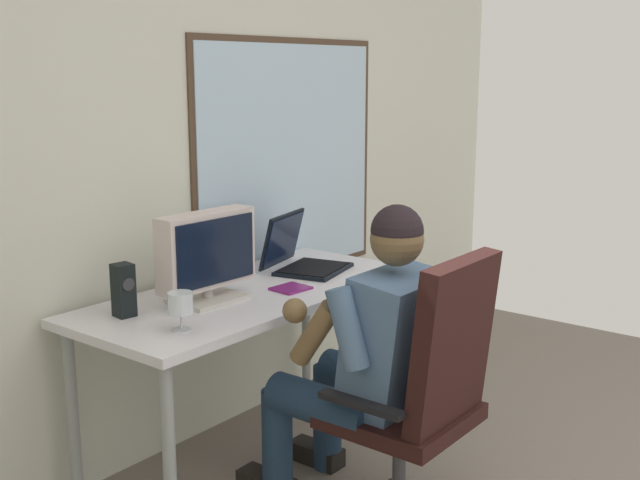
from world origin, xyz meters
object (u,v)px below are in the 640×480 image
Objects in this scene: desk at (251,307)px; wine_glass at (180,305)px; laptop at (299,255)px; cd_case at (291,288)px; office_chair at (427,383)px; person_seated at (366,354)px; crt_monitor at (207,253)px; desk_speaker at (124,290)px.

wine_glass reaches higher than desk.
laptop reaches higher than cd_case.
office_chair is 1.04m from laptop.
office_chair is 0.77m from cd_case.
person_seated reaches higher than cd_case.
desk is 0.18m from cd_case.
desk is 0.34m from crt_monitor.
wine_glass is (-0.31, -0.19, -0.10)m from crt_monitor.
office_chair is at bearing -89.68° from person_seated.
person_seated is at bearing -121.97° from laptop.
office_chair is 0.27m from person_seated.
cd_case is at bearing -146.45° from laptop.
office_chair is 1.15m from desk_speaker.
wine_glass is (-0.92, -0.23, 0.02)m from laptop.
wine_glass is at bearing -176.41° from cd_case.
desk is at bearing 17.31° from wine_glass.
desk_speaker is at bearing 118.39° from office_chair.
desk_speaker is (-0.02, 0.29, 0.01)m from wine_glass.
person_seated is (-0.00, 0.26, 0.05)m from office_chair.
person_seated is 0.51m from cd_case.
person_seated is 2.77× the size of crt_monitor.
laptop is 0.94m from desk_speaker.
desk is 10.04× the size of cd_case.
wine_glass is at bearing -162.69° from desk.
desk_speaker is 0.71m from cd_case.
desk_speaker reaches higher than cd_case.
desk is 0.58m from desk_speaker.
crt_monitor is at bearing -16.99° from desk_speaker.
desk_speaker is at bearing 176.36° from laptop.
cd_case is (0.13, 0.47, 0.14)m from person_seated.
desk is 3.85× the size of laptop.
office_chair is at bearing -61.61° from desk_speaker.
office_chair is at bearing -77.08° from crt_monitor.
crt_monitor is at bearing 107.99° from person_seated.
crt_monitor is 0.41m from cd_case.
laptop is (0.41, 0.66, 0.20)m from person_seated.
cd_case is (-0.28, -0.19, -0.06)m from laptop.
office_chair is 2.40× the size of crt_monitor.
wine_glass is (-0.51, 0.43, 0.23)m from person_seated.
office_chair reaches higher than laptop.
desk is at bearing -170.86° from laptop.
desk_speaker is at bearing 163.01° from crt_monitor.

